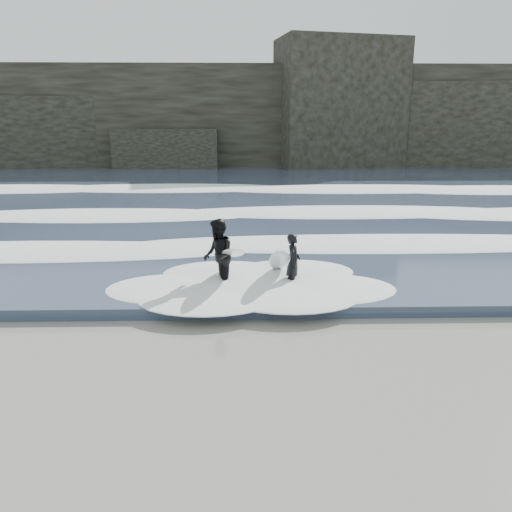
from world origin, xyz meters
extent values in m
plane|color=olive|center=(0.00, 0.00, 0.00)|extent=(120.00, 120.00, 0.00)
cube|color=#2F3D53|center=(0.00, 29.00, 0.15)|extent=(90.00, 52.00, 0.30)
cube|color=black|center=(0.00, 46.00, 5.00)|extent=(70.00, 9.00, 10.00)
ellipsoid|color=white|center=(0.00, 9.00, 0.40)|extent=(60.00, 3.20, 0.20)
ellipsoid|color=white|center=(0.00, 16.00, 0.42)|extent=(60.00, 4.00, 0.24)
ellipsoid|color=white|center=(0.00, 25.00, 0.45)|extent=(60.00, 4.80, 0.30)
imported|color=black|center=(0.85, 5.26, 0.81)|extent=(0.48, 0.65, 1.61)
ellipsoid|color=silver|center=(0.45, 5.31, 0.84)|extent=(0.60, 1.95, 1.16)
imported|color=black|center=(-1.25, 5.16, 1.03)|extent=(0.95, 1.12, 2.05)
ellipsoid|color=white|center=(-0.83, 5.16, 1.10)|extent=(0.66, 2.26, 0.90)
camera|label=1|loc=(-0.54, -8.16, 4.58)|focal=35.00mm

